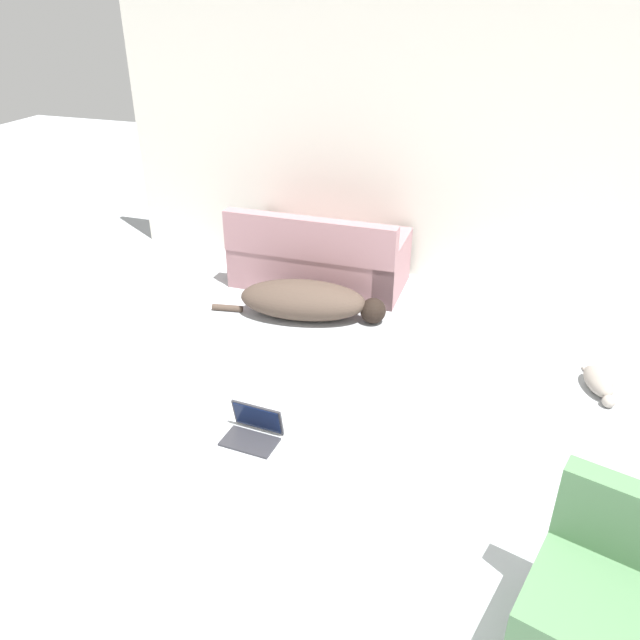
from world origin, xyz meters
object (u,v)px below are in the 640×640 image
Objects in this scene: dog at (307,301)px; laptop_open at (254,427)px; couch at (319,260)px; side_chair at (600,616)px; cat at (599,383)px.

laptop_open is (0.24, -1.69, -0.09)m from dog.
couch is 0.72m from dog.
couch is 4.10m from side_chair.
cat is at bearing 101.87° from side_chair.
laptop_open reaches higher than cat.
couch is 2.42m from laptop_open.
side_chair reaches higher than couch.
cat is 2.25m from side_chair.
cat is (2.42, -0.39, -0.09)m from dog.
couch is at bearing 90.67° from dog.
couch is at bearing 141.39° from side_chair.
side_chair is (2.40, -3.32, 0.02)m from couch.
side_chair is at bearing -58.38° from dog.
side_chair is (2.04, -0.94, 0.21)m from laptop_open.
couch is 1.04× the size of dog.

